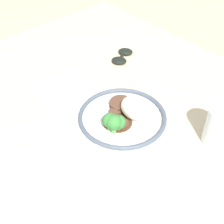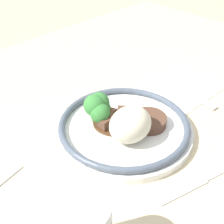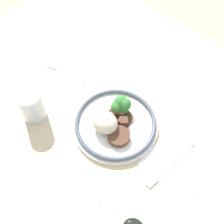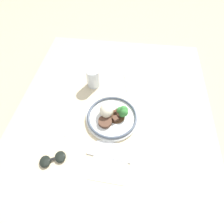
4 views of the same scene
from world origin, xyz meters
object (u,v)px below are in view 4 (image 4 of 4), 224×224
at_px(juice_glass, 93,79).
at_px(spoon, 125,77).
at_px(plate, 112,116).
at_px(knife, 77,117).
at_px(sunglasses, 53,159).
at_px(fork, 104,156).

relative_size(juice_glass, spoon, 0.64).
bearing_deg(juice_glass, plate, -148.00).
height_order(juice_glass, knife, juice_glass).
height_order(knife, sunglasses, sunglasses).
bearing_deg(sunglasses, juice_glass, -37.40).
bearing_deg(juice_glass, fork, -163.36).
distance_m(fork, knife, 0.24).
xyz_separation_m(knife, sunglasses, (-0.22, 0.05, 0.01)).
bearing_deg(spoon, sunglasses, 142.85).
relative_size(plate, sunglasses, 2.10).
bearing_deg(fork, sunglasses, 18.33).
bearing_deg(sunglasses, plate, -68.52).
bearing_deg(knife, plate, -69.42).
distance_m(spoon, sunglasses, 0.58).
bearing_deg(sunglasses, spoon, -51.82).
relative_size(knife, spoon, 1.25).
relative_size(juice_glass, fork, 0.55).
distance_m(plate, spoon, 0.29).
bearing_deg(knife, juice_glass, 4.94).
height_order(plate, juice_glass, juice_glass).
distance_m(juice_glass, spoon, 0.19).
bearing_deg(fork, spoon, -88.31).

